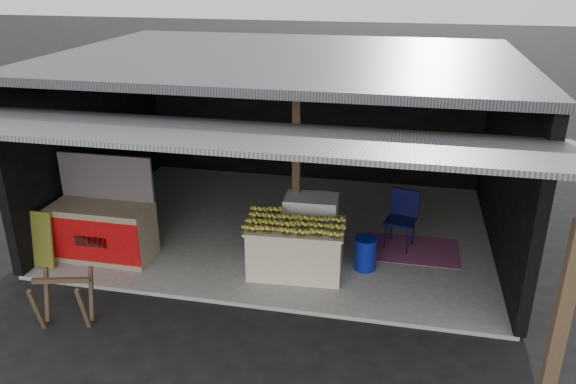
% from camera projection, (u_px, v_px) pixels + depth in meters
% --- Properties ---
extents(ground, '(80.00, 80.00, 0.00)m').
position_uv_depth(ground, '(247.00, 308.00, 7.61)').
color(ground, black).
rests_on(ground, ground).
extents(concrete_slab, '(7.00, 5.00, 0.06)m').
position_uv_depth(concrete_slab, '(286.00, 227.00, 9.86)').
color(concrete_slab, gray).
rests_on(concrete_slab, ground).
extents(shophouse, '(7.40, 7.29, 3.02)m').
position_uv_depth(shophouse, '(290.00, 107.00, 9.37)').
color(shophouse, black).
rests_on(shophouse, ground).
extents(banana_table, '(1.46, 0.95, 0.77)m').
position_uv_depth(banana_table, '(296.00, 248.00, 8.24)').
color(banana_table, silver).
rests_on(banana_table, concrete_slab).
extents(banana_pile, '(1.34, 0.85, 0.15)m').
position_uv_depth(banana_pile, '(296.00, 220.00, 8.07)').
color(banana_pile, gold).
rests_on(banana_pile, banana_table).
extents(white_crate, '(0.84, 0.59, 0.91)m').
position_uv_depth(white_crate, '(311.00, 223.00, 8.88)').
color(white_crate, white).
rests_on(white_crate, concrete_slab).
extents(neighbor_stall, '(1.54, 0.70, 1.59)m').
position_uv_depth(neighbor_stall, '(103.00, 229.00, 8.65)').
color(neighbor_stall, '#998466').
rests_on(neighbor_stall, concrete_slab).
extents(green_signboard, '(0.59, 0.16, 0.88)m').
position_uv_depth(green_signboard, '(35.00, 239.00, 8.41)').
color(green_signboard, black).
rests_on(green_signboard, concrete_slab).
extents(sawhorse, '(0.75, 0.74, 0.69)m').
position_uv_depth(sawhorse, '(64.00, 296.00, 7.09)').
color(sawhorse, '#493824').
rests_on(sawhorse, ground).
extents(water_barrel, '(0.32, 0.32, 0.48)m').
position_uv_depth(water_barrel, '(365.00, 255.00, 8.38)').
color(water_barrel, navy).
rests_on(water_barrel, concrete_slab).
extents(plastic_chair, '(0.54, 0.54, 0.93)m').
position_uv_depth(plastic_chair, '(403.00, 214.00, 8.99)').
color(plastic_chair, '#090A32').
rests_on(plastic_chair, concrete_slab).
extents(magenta_rug, '(1.51, 1.01, 0.01)m').
position_uv_depth(magenta_rug, '(411.00, 249.00, 9.02)').
color(magenta_rug, '#791A54').
rests_on(magenta_rug, concrete_slab).
extents(picture_frames, '(1.62, 0.04, 0.46)m').
position_uv_depth(picture_frames, '(303.00, 91.00, 11.34)').
color(picture_frames, black).
rests_on(picture_frames, shophouse).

